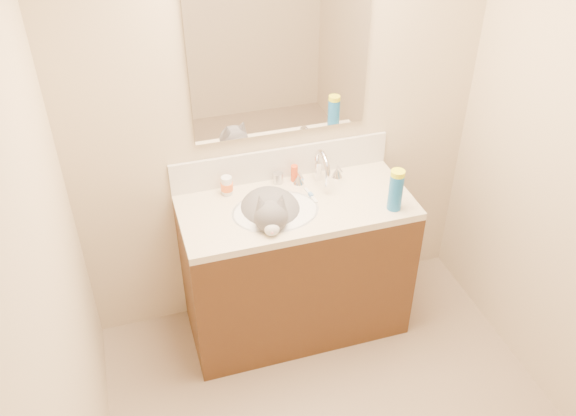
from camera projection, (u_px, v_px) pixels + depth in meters
room_shell at (389, 212)px, 1.99m from camera, size 2.24×2.54×2.52m
vanity_cabinet at (296, 270)px, 3.38m from camera, size 1.20×0.55×0.82m
counter_slab at (296, 207)px, 3.13m from camera, size 1.20×0.55×0.04m
basin at (276, 222)px, 3.10m from camera, size 0.45×0.36×0.14m
faucet at (321, 170)px, 3.21m from camera, size 0.28×0.20×0.21m
cat at (271, 214)px, 3.08m from camera, size 0.39×0.47×0.34m
backsplash at (282, 163)px, 3.27m from camera, size 1.20×0.02×0.18m
mirror at (281, 58)px, 2.92m from camera, size 0.90×0.02×0.80m
pill_bottle at (227, 186)px, 3.16m from camera, size 0.07×0.07×0.10m
pill_label at (227, 186)px, 3.16m from camera, size 0.08×0.08×0.04m
silver_jar at (278, 178)px, 3.25m from camera, size 0.05×0.05×0.06m
amber_bottle at (294, 173)px, 3.26m from camera, size 0.05×0.05×0.09m
toothbrush at (311, 195)px, 3.17m from camera, size 0.03×0.14×0.01m
toothbrush_head at (311, 195)px, 3.17m from camera, size 0.02×0.03×0.02m
spray_can at (396, 192)px, 3.03m from camera, size 0.09×0.09×0.20m
spray_cap at (398, 175)px, 2.97m from camera, size 0.09×0.09×0.04m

